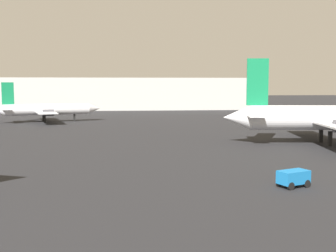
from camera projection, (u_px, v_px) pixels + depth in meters
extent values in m
cylinder|color=white|center=(335.00, 118.00, 55.20)|extent=(22.47, 6.17, 3.25)
cone|color=white|center=(237.00, 117.00, 55.62)|extent=(3.97, 3.69, 3.25)
cube|color=white|center=(326.00, 121.00, 55.28)|extent=(7.74, 25.21, 0.21)
cube|color=white|center=(253.00, 115.00, 55.52)|extent=(3.09, 7.65, 0.14)
cube|color=#147F4C|center=(258.00, 82.00, 55.07)|extent=(2.84, 0.64, 6.16)
cylinder|color=#4C4C54|center=(319.00, 120.00, 59.97)|extent=(2.84, 1.93, 1.59)
cube|color=black|center=(321.00, 135.00, 57.25)|extent=(0.50, 0.50, 1.92)
cube|color=black|center=(330.00, 139.00, 53.73)|extent=(0.50, 0.50, 1.92)
cylinder|color=white|center=(48.00, 109.00, 88.27)|extent=(17.15, 7.04, 2.35)
cone|color=white|center=(94.00, 108.00, 91.93)|extent=(3.14, 2.98, 2.35)
cube|color=white|center=(44.00, 111.00, 87.98)|extent=(8.70, 18.82, 0.18)
cube|color=white|center=(6.00, 109.00, 85.20)|extent=(3.45, 6.49, 0.12)
cube|color=#147F4C|center=(8.00, 93.00, 85.02)|extent=(2.35, 0.88, 4.50)
cylinder|color=#4C4C54|center=(45.00, 111.00, 91.44)|extent=(2.51, 1.91, 1.34)
cylinder|color=#4C4C54|center=(48.00, 113.00, 84.94)|extent=(2.51, 1.91, 1.34)
cube|color=black|center=(74.00, 118.00, 90.50)|extent=(0.46, 0.46, 1.53)
cube|color=black|center=(43.00, 118.00, 89.51)|extent=(0.46, 0.46, 1.53)
cube|color=black|center=(45.00, 119.00, 86.77)|extent=(0.46, 0.46, 1.53)
cube|color=#1972BF|center=(293.00, 177.00, 32.15)|extent=(2.72, 2.13, 1.00)
cylinder|color=black|center=(296.00, 181.00, 33.11)|extent=(0.63, 0.42, 0.60)
cylinder|color=black|center=(307.00, 184.00, 32.09)|extent=(0.63, 0.42, 0.60)
cylinder|color=black|center=(280.00, 183.00, 32.31)|extent=(0.63, 0.42, 0.60)
cylinder|color=black|center=(291.00, 186.00, 31.29)|extent=(0.63, 0.42, 0.60)
cube|color=#B7B7B2|center=(121.00, 93.00, 138.55)|extent=(85.18, 23.62, 10.05)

